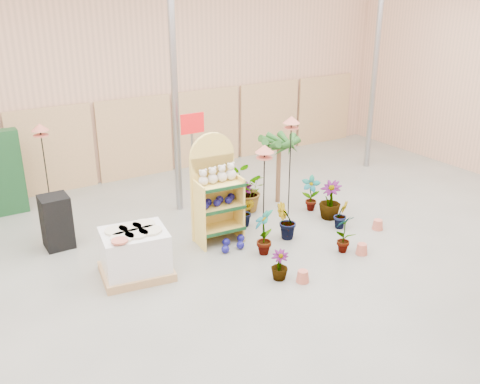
# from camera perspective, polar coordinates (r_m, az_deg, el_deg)

# --- Properties ---
(room) EXTENTS (15.20, 12.10, 4.70)m
(room) POSITION_cam_1_polar(r_m,az_deg,el_deg) (8.78, 0.36, 5.79)
(room) COLOR slate
(room) RESTS_ON ground
(display_shelf) EXTENTS (0.90, 0.61, 2.07)m
(display_shelf) POSITION_cam_1_polar(r_m,az_deg,el_deg) (9.93, -2.68, -0.06)
(display_shelf) COLOR #E2BE55
(display_shelf) RESTS_ON ground
(teddy_bears) EXTENTS (0.77, 0.20, 0.33)m
(teddy_bears) POSITION_cam_1_polar(r_m,az_deg,el_deg) (9.73, -2.30, 1.80)
(teddy_bears) COLOR beige
(teddy_bears) RESTS_ON display_shelf
(gazing_balls_shelf) EXTENTS (0.76, 0.26, 0.14)m
(gazing_balls_shelf) POSITION_cam_1_polar(r_m,az_deg,el_deg) (9.88, -2.33, -0.98)
(gazing_balls_shelf) COLOR navy
(gazing_balls_shelf) RESTS_ON display_shelf
(gazing_balls_floor) EXTENTS (0.63, 0.39, 0.15)m
(gazing_balls_floor) POSITION_cam_1_polar(r_m,az_deg,el_deg) (9.94, -0.72, -5.52)
(gazing_balls_floor) COLOR navy
(gazing_balls_floor) RESTS_ON ground
(pallet_stack) EXTENTS (1.27, 1.11, 0.84)m
(pallet_stack) POSITION_cam_1_polar(r_m,az_deg,el_deg) (9.06, -11.12, -6.44)
(pallet_stack) COLOR tan
(pallet_stack) RESTS_ON ground
(charcoal_planters) EXTENTS (0.50, 0.50, 1.00)m
(charcoal_planters) POSITION_cam_1_polar(r_m,az_deg,el_deg) (10.35, -18.98, -3.02)
(charcoal_planters) COLOR black
(charcoal_planters) RESTS_ON ground
(offer_sign) EXTENTS (0.50, 0.08, 2.20)m
(offer_sign) POSITION_cam_1_polar(r_m,az_deg,el_deg) (10.74, -5.07, 5.10)
(offer_sign) COLOR gray
(offer_sign) RESTS_ON ground
(bird_table_front) EXTENTS (0.34, 0.34, 1.89)m
(bird_table_front) POSITION_cam_1_polar(r_m,az_deg,el_deg) (9.59, 2.63, 4.27)
(bird_table_front) COLOR black
(bird_table_front) RESTS_ON ground
(bird_table_right) EXTENTS (0.34, 0.34, 2.12)m
(bird_table_right) POSITION_cam_1_polar(r_m,az_deg,el_deg) (10.73, 5.50, 7.29)
(bird_table_right) COLOR black
(bird_table_right) RESTS_ON ground
(bird_table_back) EXTENTS (0.34, 0.34, 2.02)m
(bird_table_back) POSITION_cam_1_polar(r_m,az_deg,el_deg) (11.25, -20.54, 6.16)
(bird_table_back) COLOR black
(bird_table_back) RESTS_ON ground
(palm) EXTENTS (0.70, 0.70, 1.63)m
(palm) POSITION_cam_1_polar(r_m,az_deg,el_deg) (11.55, 4.20, 5.33)
(palm) COLOR brown
(palm) RESTS_ON ground
(potted_plant_0) EXTENTS (0.51, 0.55, 0.87)m
(potted_plant_0) POSITION_cam_1_polar(r_m,az_deg,el_deg) (9.57, 2.56, -4.24)
(potted_plant_0) COLOR #20511B
(potted_plant_0) RESTS_ON ground
(potted_plant_1) EXTENTS (0.43, 0.36, 0.73)m
(potted_plant_1) POSITION_cam_1_polar(r_m,az_deg,el_deg) (10.17, 4.91, -3.14)
(potted_plant_1) COLOR #20511B
(potted_plant_1) RESTS_ON ground
(potted_plant_3) EXTENTS (0.56, 0.56, 0.80)m
(potted_plant_3) POSITION_cam_1_polar(r_m,az_deg,el_deg) (11.16, 9.59, -0.86)
(potted_plant_3) COLOR #20511B
(potted_plant_3) RESTS_ON ground
(potted_plant_4) EXTENTS (0.48, 0.48, 0.77)m
(potted_plant_4) POSITION_cam_1_polar(r_m,az_deg,el_deg) (11.49, 7.54, -0.16)
(potted_plant_4) COLOR #20511B
(potted_plant_4) RESTS_ON ground
(potted_plant_5) EXTENTS (0.43, 0.42, 0.61)m
(potted_plant_5) POSITION_cam_1_polar(r_m,az_deg,el_deg) (10.67, 0.66, -2.17)
(potted_plant_5) COLOR #20511B
(potted_plant_5) RESTS_ON ground
(potted_plant_6) EXTENTS (1.07, 1.03, 0.93)m
(potted_plant_6) POSITION_cam_1_polar(r_m,az_deg,el_deg) (11.32, 0.62, 0.14)
(potted_plant_6) COLOR #20511B
(potted_plant_6) RESTS_ON ground
(potted_plant_7) EXTENTS (0.41, 0.41, 0.51)m
(potted_plant_7) POSITION_cam_1_polar(r_m,az_deg,el_deg) (8.88, 4.23, -7.79)
(potted_plant_7) COLOR #20511B
(potted_plant_7) RESTS_ON ground
(potted_plant_8) EXTENTS (0.42, 0.31, 0.75)m
(potted_plant_8) POSITION_cam_1_polar(r_m,az_deg,el_deg) (9.84, 11.05, -4.30)
(potted_plant_8) COLOR #20511B
(potted_plant_8) RESTS_ON ground
(potted_plant_9) EXTENTS (0.37, 0.33, 0.57)m
(potted_plant_9) POSITION_cam_1_polar(r_m,az_deg,el_deg) (10.81, 10.73, -2.36)
(potted_plant_9) COLOR #20511B
(potted_plant_9) RESTS_ON ground
(potted_plant_11) EXTENTS (0.54, 0.54, 0.69)m
(potted_plant_11) POSITION_cam_1_polar(r_m,az_deg,el_deg) (11.21, 0.33, -0.75)
(potted_plant_11) COLOR #20511B
(potted_plant_11) RESTS_ON ground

